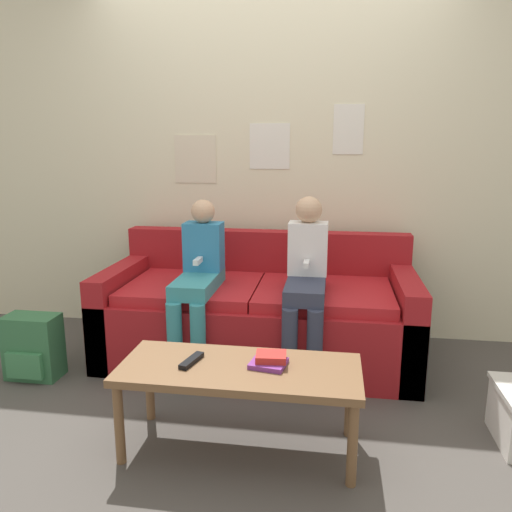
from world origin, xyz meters
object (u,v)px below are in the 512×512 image
couch (259,315)px  person_right (306,278)px  coffee_table (239,376)px  backpack (33,347)px  tv_remote (192,361)px  person_left (198,277)px

couch → person_right: person_right is taller
coffee_table → backpack: coffee_table is taller
person_right → tv_remote: (-0.47, -0.84, -0.19)m
couch → tv_remote: 1.07m
backpack → person_left: bearing=17.3°
coffee_table → tv_remote: (-0.22, 0.00, 0.06)m
person_left → tv_remote: 0.87m
coffee_table → person_left: (-0.42, 0.83, 0.23)m
person_right → backpack: bearing=-169.3°
couch → person_right: bearing=-33.6°
person_left → tv_remote: (0.19, -0.83, -0.17)m
coffee_table → person_left: bearing=116.5°
person_left → person_right: person_right is taller
person_right → coffee_table: bearing=-106.6°
person_right → backpack: person_right is taller
couch → backpack: 1.41m
coffee_table → tv_remote: tv_remote is taller
person_right → tv_remote: 0.98m
couch → person_left: bearing=-148.2°
person_right → backpack: (-1.63, -0.31, -0.42)m
person_right → couch: bearing=146.4°
coffee_table → person_left: person_left is taller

